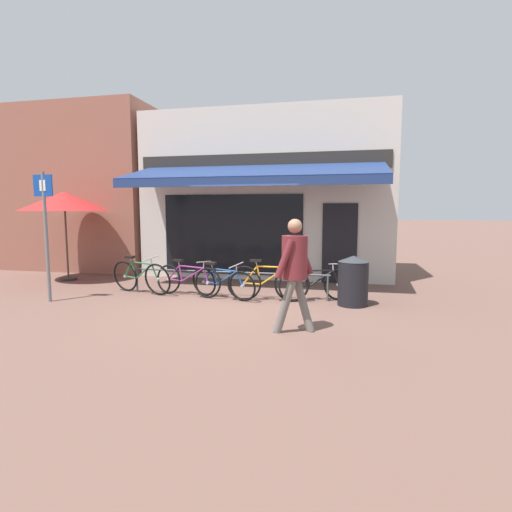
# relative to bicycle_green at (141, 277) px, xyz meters

# --- Properties ---
(ground_plane) EXTENTS (160.00, 160.00, 0.00)m
(ground_plane) POSITION_rel_bicycle_green_xyz_m (2.33, -0.49, -0.39)
(ground_plane) COLOR brown
(shop_front) EXTENTS (7.15, 4.91, 4.72)m
(shop_front) POSITION_rel_bicycle_green_xyz_m (2.31, 3.84, 1.97)
(shop_front) COLOR beige
(shop_front) RESTS_ON ground_plane
(neighbour_building) EXTENTS (7.99, 4.00, 5.21)m
(neighbour_building) POSITION_rel_bicycle_green_xyz_m (-5.46, 4.37, 2.21)
(neighbour_building) COLOR #8E5647
(neighbour_building) RESTS_ON ground_plane
(bike_rack_rail) EXTENTS (4.53, 0.04, 0.57)m
(bike_rack_rail) POSITION_rel_bicycle_green_xyz_m (2.05, 0.13, 0.09)
(bike_rack_rail) COLOR #47494F
(bike_rack_rail) RESTS_ON ground_plane
(bicycle_green) EXTENTS (1.72, 0.74, 0.91)m
(bicycle_green) POSITION_rel_bicycle_green_xyz_m (0.00, 0.00, 0.00)
(bicycle_green) COLOR black
(bicycle_green) RESTS_ON ground_plane
(bicycle_purple) EXTENTS (1.72, 0.58, 0.82)m
(bicycle_purple) POSITION_rel_bicycle_green_xyz_m (1.14, 0.02, -0.03)
(bicycle_purple) COLOR black
(bicycle_purple) RESTS_ON ground_plane
(bicycle_blue) EXTENTS (1.65, 0.79, 0.82)m
(bicycle_blue) POSITION_rel_bicycle_green_xyz_m (2.01, -0.12, -0.04)
(bicycle_blue) COLOR black
(bicycle_blue) RESTS_ON ground_plane
(bicycle_orange) EXTENTS (1.76, 0.52, 0.89)m
(bicycle_orange) POSITION_rel_bicycle_green_xyz_m (3.01, -0.12, 0.00)
(bicycle_orange) COLOR black
(bicycle_orange) RESTS_ON ground_plane
(bicycle_black) EXTENTS (1.59, 0.81, 0.82)m
(bicycle_black) POSITION_rel_bicycle_green_xyz_m (4.01, 0.14, -0.04)
(bicycle_black) COLOR black
(bicycle_black) RESTS_ON ground_plane
(pedestrian_adult) EXTENTS (0.66, 0.59, 1.80)m
(pedestrian_adult) POSITION_rel_bicycle_green_xyz_m (3.83, -2.18, 0.69)
(pedestrian_adult) COLOR slate
(pedestrian_adult) RESTS_ON ground_plane
(litter_bin) EXTENTS (0.62, 0.62, 1.01)m
(litter_bin) POSITION_rel_bicycle_green_xyz_m (4.77, -0.14, 0.12)
(litter_bin) COLOR black
(litter_bin) RESTS_ON ground_plane
(parking_sign) EXTENTS (0.44, 0.07, 2.70)m
(parking_sign) POSITION_rel_bicycle_green_xyz_m (-1.48, -1.17, 1.25)
(parking_sign) COLOR slate
(parking_sign) RESTS_ON ground_plane
(cafe_parasol) EXTENTS (2.32, 2.32, 2.43)m
(cafe_parasol) POSITION_rel_bicycle_green_xyz_m (-2.85, 1.19, 1.76)
(cafe_parasol) COLOR #4C3D2D
(cafe_parasol) RESTS_ON ground_plane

